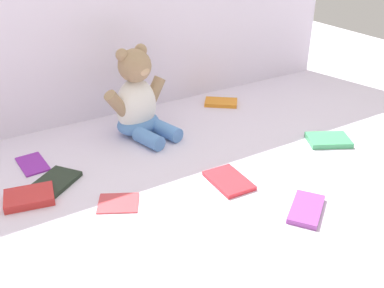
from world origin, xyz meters
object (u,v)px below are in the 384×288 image
book_case_0 (118,202)px  book_case_4 (55,182)px  book_case_5 (328,140)px  book_case_2 (229,181)px  book_case_1 (306,209)px  book_case_7 (32,163)px  book_case_6 (221,102)px  teddy_bear (138,103)px  book_case_3 (29,197)px

book_case_0 → book_case_4: size_ratio=0.80×
book_case_5 → book_case_2: bearing=121.2°
book_case_1 → book_case_7: book_case_1 is taller
book_case_1 → book_case_5: size_ratio=1.03×
book_case_2 → book_case_4: 0.45m
book_case_0 → book_case_6: book_case_6 is taller
teddy_bear → book_case_6: 0.37m
book_case_7 → book_case_4: bearing=-80.8°
book_case_5 → teddy_bear: bearing=80.0°
teddy_bear → book_case_4: bearing=-168.8°
book_case_1 → book_case_5: 0.37m
book_case_1 → book_case_4: 0.63m
teddy_bear → book_case_2: (0.07, -0.38, -0.10)m
teddy_bear → book_case_0: bearing=-137.9°
teddy_bear → book_case_7: teddy_bear is taller
book_case_0 → teddy_bear: bearing=175.3°
book_case_4 → book_case_5: 0.80m
book_case_1 → book_case_7: 0.74m
teddy_bear → book_case_5: 0.59m
book_case_6 → book_case_7: bearing=-45.1°
teddy_bear → book_case_3: (-0.38, -0.20, -0.09)m
book_case_3 → book_case_4: book_case_3 is taller
book_case_1 → book_case_3: size_ratio=1.11×
book_case_0 → book_case_3: 0.22m
book_case_4 → book_case_6: book_case_6 is taller
book_case_2 → book_case_1: bearing=-64.2°
book_case_5 → book_case_6: (-0.11, 0.41, -0.00)m
book_case_3 → book_case_5: size_ratio=0.93×
book_case_6 → book_case_4: bearing=-34.4°
book_case_1 → book_case_7: bearing=-173.7°
book_case_0 → book_case_1: 0.44m
book_case_2 → book_case_6: 0.52m
book_case_3 → book_case_7: (0.05, 0.17, -0.01)m
book_case_0 → book_case_3: size_ratio=0.84×
book_case_2 → book_case_5: size_ratio=1.04×
book_case_6 → book_case_7: book_case_6 is taller
book_case_6 → book_case_7: size_ratio=1.00×
book_case_1 → book_case_3: (-0.54, 0.38, 0.00)m
teddy_bear → book_case_7: 0.35m
teddy_bear → book_case_0: size_ratio=2.86×
book_case_6 → book_case_3: bearing=-33.1°
book_case_1 → book_case_7: size_ratio=1.10×
book_case_0 → book_case_1: bearing=83.2°
book_case_0 → book_case_5: (0.67, -0.04, 0.00)m
book_case_3 → book_case_6: size_ratio=0.99×
book_case_1 → book_case_2: size_ratio=0.99×
teddy_bear → book_case_1: bearing=-89.5°
book_case_0 → book_case_6: bearing=152.2°
book_case_5 → book_case_7: 0.86m
book_case_3 → book_case_5: book_case_3 is taller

